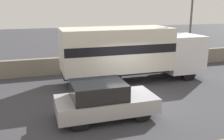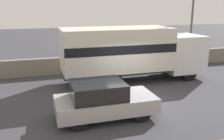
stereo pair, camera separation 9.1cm
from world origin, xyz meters
The scene contains 5 objects.
ground_plane centered at (0.00, 0.00, 0.00)m, with size 80.00×80.00×0.00m, color #38383D.
stone_wall_backdrop centered at (0.00, 5.69, 0.54)m, with size 60.00×0.35×1.08m.
street_lamp centered at (6.07, 5.06, 3.65)m, with size 0.56×0.28×6.22m.
box_truck centered at (0.72, 3.00, 1.78)m, with size 8.37×2.59×3.11m.
car_hatchback centered at (-2.07, -1.39, 0.74)m, with size 3.90×1.80×1.48m.
Camera 1 is at (-4.49, -10.17, 4.32)m, focal length 40.00 mm.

